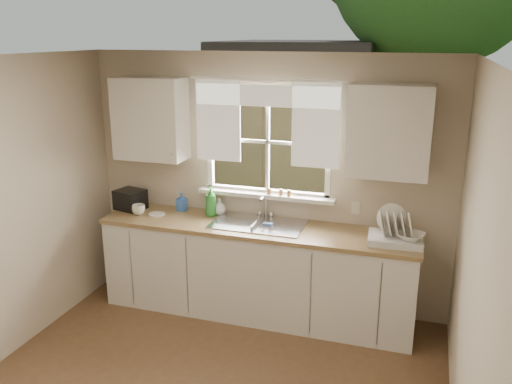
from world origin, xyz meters
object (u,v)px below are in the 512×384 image
(cup, at_px, (139,210))
(black_appliance, at_px, (130,199))
(dish_rack, at_px, (395,234))
(soap_bottle_a, at_px, (211,201))

(cup, relative_size, black_appliance, 0.48)
(dish_rack, distance_m, soap_bottle_a, 1.80)
(dish_rack, relative_size, black_appliance, 1.75)
(soap_bottle_a, bearing_deg, dish_rack, -3.47)
(dish_rack, xyz_separation_m, cup, (-2.50, -0.02, -0.02))
(cup, bearing_deg, soap_bottle_a, 37.31)
(soap_bottle_a, relative_size, black_appliance, 1.08)
(cup, bearing_deg, black_appliance, 163.21)
(cup, xyz_separation_m, black_appliance, (-0.17, 0.14, 0.05))
(dish_rack, bearing_deg, soap_bottle_a, 174.55)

